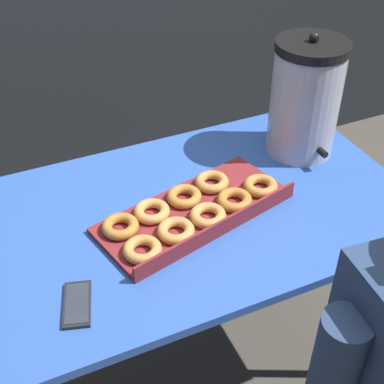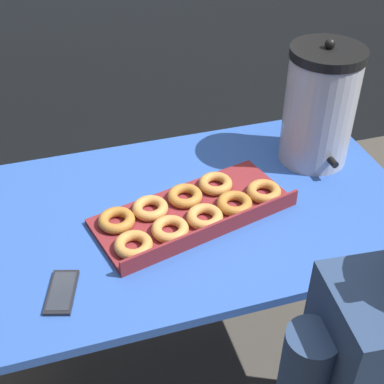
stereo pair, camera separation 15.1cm
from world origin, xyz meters
name	(u,v)px [view 2 (the right image)]	position (x,y,z in m)	size (l,w,h in m)	color
ground_plane	(193,359)	(0.00, 0.00, 0.00)	(12.00, 12.00, 0.00)	#4C473F
folding_table	(193,221)	(0.00, 0.00, 0.69)	(1.28, 0.77, 0.74)	#2D56B2
donut_box	(191,211)	(-0.02, -0.04, 0.77)	(0.60, 0.37, 0.05)	maroon
coffee_urn	(320,106)	(0.45, 0.14, 0.93)	(0.23, 0.25, 0.40)	#B7B7BC
cell_phone	(62,292)	(-0.40, -0.22, 0.75)	(0.10, 0.15, 0.01)	black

